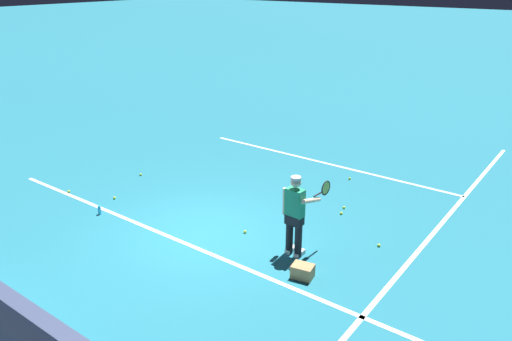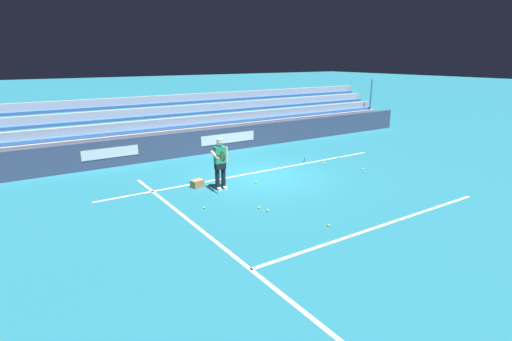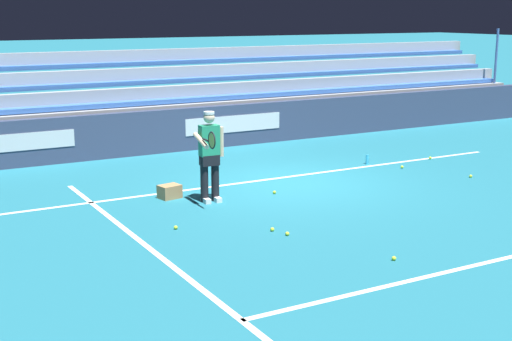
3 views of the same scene
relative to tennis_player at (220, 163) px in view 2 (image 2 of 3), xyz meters
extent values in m
plane|color=#1E6B7F|center=(-2.11, -0.52, -0.89)|extent=(160.00, 160.00, 0.00)
cube|color=white|center=(-2.11, -1.02, -0.89)|extent=(12.00, 0.10, 0.01)
cube|color=white|center=(2.00, 3.48, -0.89)|extent=(0.10, 12.00, 0.01)
cube|color=white|center=(-2.11, 4.98, -0.89)|extent=(8.22, 0.10, 0.01)
cube|color=#384260|center=(-2.11, -4.92, -0.34)|extent=(24.89, 0.24, 1.10)
cube|color=silver|center=(-3.02, -4.79, -0.29)|extent=(2.80, 0.01, 0.44)
cube|color=silver|center=(2.35, -4.79, -0.29)|extent=(2.20, 0.01, 0.40)
cube|color=#9EA3A8|center=(-2.11, -6.72, -0.34)|extent=(23.64, 2.40, 1.10)
cube|color=blue|center=(-2.11, -5.92, 0.29)|extent=(23.17, 0.40, 0.12)
cube|color=#9EA3A8|center=(-2.11, -6.20, 0.43)|extent=(23.64, 0.24, 0.45)
cube|color=blue|center=(-2.11, -6.72, 0.74)|extent=(23.17, 0.40, 0.12)
cube|color=#9EA3A8|center=(-2.11, -7.00, 0.88)|extent=(23.64, 0.24, 0.45)
cube|color=blue|center=(-2.11, -7.52, 1.19)|extent=(23.17, 0.40, 0.12)
cube|color=#9EA3A8|center=(-2.11, -7.80, 1.33)|extent=(23.64, 0.24, 0.45)
cylinder|color=#4C70B2|center=(-13.58, -5.62, 0.58)|extent=(0.08, 0.08, 2.95)
cylinder|color=black|center=(-0.12, -0.02, -0.45)|extent=(0.15, 0.15, 0.88)
cylinder|color=black|center=(0.10, -0.03, -0.45)|extent=(0.15, 0.15, 0.88)
cube|color=white|center=(-0.11, 0.04, -0.85)|extent=(0.13, 0.29, 0.09)
cube|color=white|center=(0.11, 0.03, -0.85)|extent=(0.13, 0.29, 0.09)
cube|color=black|center=(-0.01, -0.03, -0.09)|extent=(0.35, 0.24, 0.20)
cube|color=#239366|center=(-0.01, -0.03, 0.28)|extent=(0.37, 0.23, 0.58)
sphere|color=beige|center=(-0.01, -0.02, 0.71)|extent=(0.21, 0.21, 0.21)
cylinder|color=white|center=(-0.01, -0.02, 0.80)|extent=(0.20, 0.20, 0.05)
cylinder|color=beige|center=(-0.25, -0.01, 0.24)|extent=(0.09, 0.09, 0.56)
cylinder|color=beige|center=(0.25, 0.16, 0.33)|extent=(0.12, 0.59, 0.24)
cylinder|color=black|center=(0.26, 0.40, 0.38)|extent=(0.05, 0.30, 0.03)
torus|color=black|center=(0.28, 0.68, 0.42)|extent=(0.04, 0.31, 0.31)
cylinder|color=#D6D14C|center=(0.28, 0.68, 0.42)|extent=(0.02, 0.27, 0.27)
cube|color=#A87F51|center=(0.57, -0.61, -0.76)|extent=(0.45, 0.37, 0.26)
sphere|color=#CCE533|center=(-6.39, -0.94, -0.86)|extent=(0.07, 0.07, 0.07)
sphere|color=#CCE533|center=(1.27, 1.31, -0.86)|extent=(0.07, 0.07, 0.07)
sphere|color=#CCE533|center=(-0.89, 4.25, -0.86)|extent=(0.07, 0.07, 0.07)
sphere|color=#CCE533|center=(-0.16, 2.50, -0.86)|extent=(0.07, 0.07, 0.07)
sphere|color=#CCE533|center=(-5.78, 0.98, -0.86)|extent=(0.07, 0.07, 0.07)
sphere|color=#CCE533|center=(-1.36, 0.10, -0.86)|extent=(0.07, 0.07, 0.07)
sphere|color=#CCE533|center=(-0.07, 2.18, -0.86)|extent=(0.07, 0.07, 0.07)
sphere|color=#CCE533|center=(-5.11, -0.48, -0.86)|extent=(0.07, 0.07, 0.07)
cylinder|color=#33B2E5|center=(-4.70, -1.24, -0.78)|extent=(0.07, 0.07, 0.22)
camera|label=1|loc=(4.65, -7.57, 4.47)|focal=35.00mm
camera|label=2|loc=(5.98, 11.24, 3.37)|focal=28.00mm
camera|label=3|loc=(5.63, 11.78, 2.63)|focal=50.00mm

